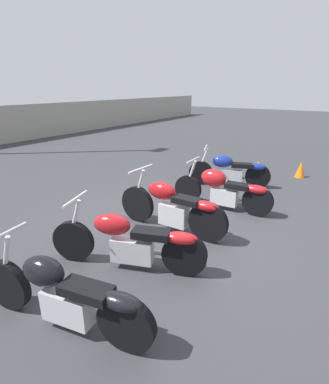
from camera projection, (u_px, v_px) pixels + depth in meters
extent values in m
plane|color=#38383D|center=(165.00, 226.00, 5.33)|extent=(60.00, 60.00, 0.00)
cylinder|color=black|center=(8.00, 285.00, 3.29)|extent=(0.20, 0.60, 0.59)
cylinder|color=black|center=(126.00, 324.00, 2.75)|extent=(0.20, 0.60, 0.59)
cube|color=silver|center=(68.00, 307.00, 3.00)|extent=(0.29, 0.56, 0.32)
ellipsoid|color=black|center=(44.00, 271.00, 2.98)|extent=(0.35, 0.52, 0.31)
cube|color=black|center=(86.00, 290.00, 2.82)|extent=(0.33, 0.56, 0.10)
ellipsoid|color=black|center=(120.00, 301.00, 2.69)|extent=(0.28, 0.47, 0.16)
cylinder|color=silver|center=(4.00, 234.00, 3.04)|extent=(0.56, 0.14, 0.04)
cylinder|color=silver|center=(6.00, 261.00, 3.17)|extent=(0.09, 0.25, 0.63)
cylinder|color=silver|center=(88.00, 308.00, 3.07)|extent=(0.17, 0.59, 0.07)
cylinder|color=black|center=(73.00, 241.00, 4.21)|extent=(0.29, 0.60, 0.60)
cylinder|color=black|center=(184.00, 255.00, 3.87)|extent=(0.29, 0.60, 0.60)
cube|color=silver|center=(132.00, 250.00, 4.03)|extent=(0.38, 0.60, 0.33)
ellipsoid|color=red|center=(112.00, 224.00, 3.97)|extent=(0.41, 0.57, 0.30)
cube|color=black|center=(151.00, 234.00, 3.88)|extent=(0.39, 0.54, 0.10)
ellipsoid|color=red|center=(181.00, 238.00, 3.80)|extent=(0.34, 0.48, 0.16)
cylinder|color=silver|center=(75.00, 199.00, 3.97)|extent=(0.59, 0.24, 0.04)
cylinder|color=silver|center=(74.00, 221.00, 4.09)|extent=(0.13, 0.25, 0.63)
cylinder|color=silver|center=(146.00, 251.00, 4.13)|extent=(0.28, 0.63, 0.07)
cylinder|color=black|center=(137.00, 204.00, 5.45)|extent=(0.10, 0.66, 0.66)
cylinder|color=black|center=(208.00, 222.00, 4.72)|extent=(0.10, 0.66, 0.66)
cube|color=silver|center=(174.00, 215.00, 5.06)|extent=(0.20, 0.51, 0.36)
ellipsoid|color=#AD1419|center=(162.00, 191.00, 5.06)|extent=(0.26, 0.53, 0.30)
cube|color=black|center=(187.00, 200.00, 4.83)|extent=(0.24, 0.47, 0.10)
ellipsoid|color=#AD1419|center=(206.00, 206.00, 4.66)|extent=(0.20, 0.44, 0.16)
cylinder|color=silver|center=(141.00, 169.00, 5.18)|extent=(0.66, 0.04, 0.04)
cylinder|color=silver|center=(139.00, 187.00, 5.31)|extent=(0.05, 0.26, 0.66)
cylinder|color=silver|center=(184.00, 218.00, 5.11)|extent=(0.07, 0.68, 0.07)
cylinder|color=black|center=(188.00, 189.00, 6.37)|extent=(0.13, 0.59, 0.58)
cylinder|color=black|center=(258.00, 201.00, 5.68)|extent=(0.13, 0.59, 0.58)
cube|color=silver|center=(224.00, 197.00, 6.00)|extent=(0.22, 0.54, 0.32)
ellipsoid|color=red|center=(213.00, 178.00, 6.00)|extent=(0.33, 0.53, 0.36)
cube|color=black|center=(237.00, 186.00, 5.79)|extent=(0.26, 0.47, 0.10)
ellipsoid|color=red|center=(256.00, 189.00, 5.62)|extent=(0.22, 0.45, 0.16)
cylinder|color=silver|center=(193.00, 160.00, 6.11)|extent=(0.58, 0.06, 0.04)
cylinder|color=silver|center=(191.00, 175.00, 6.24)|extent=(0.06, 0.25, 0.63)
cylinder|color=silver|center=(233.00, 199.00, 6.05)|extent=(0.10, 0.71, 0.07)
cylinder|color=black|center=(201.00, 173.00, 7.53)|extent=(0.30, 0.59, 0.59)
cylinder|color=black|center=(258.00, 176.00, 7.24)|extent=(0.30, 0.59, 0.59)
cube|color=silver|center=(231.00, 176.00, 7.38)|extent=(0.36, 0.54, 0.33)
ellipsoid|color=navy|center=(223.00, 161.00, 7.31)|extent=(0.41, 0.55, 0.30)
cube|color=black|center=(242.00, 165.00, 7.23)|extent=(0.40, 0.56, 0.10)
ellipsoid|color=navy|center=(257.00, 167.00, 7.17)|extent=(0.34, 0.48, 0.16)
cylinder|color=silver|center=(206.00, 148.00, 7.29)|extent=(0.65, 0.26, 0.04)
cylinder|color=silver|center=(203.00, 160.00, 7.41)|extent=(0.13, 0.25, 0.63)
cylinder|color=silver|center=(237.00, 177.00, 7.48)|extent=(0.29, 0.63, 0.07)
cone|color=orange|center=(258.00, 170.00, 7.90)|extent=(0.36, 0.36, 0.52)
cone|color=orange|center=(301.00, 169.00, 8.14)|extent=(0.27, 0.27, 0.44)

